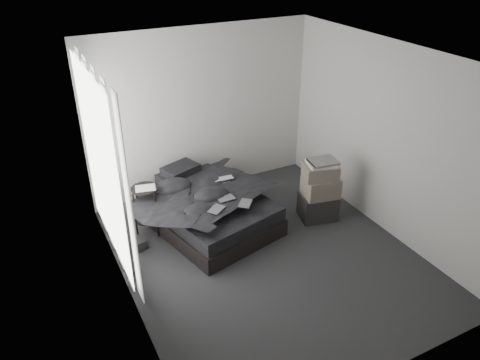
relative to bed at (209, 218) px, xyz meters
name	(u,v)px	position (x,y,z in m)	size (l,w,h in m)	color
floor	(268,256)	(0.40, -1.02, -0.12)	(3.60, 4.20, 0.01)	#2C2D2F
ceiling	(275,58)	(0.40, -1.02, 2.48)	(3.60, 4.20, 0.01)	white
wall_back	(202,112)	(0.40, 1.08, 1.18)	(3.60, 0.01, 2.60)	silver
wall_front	(398,271)	(0.40, -3.12, 1.18)	(3.60, 0.01, 2.60)	silver
wall_left	(120,205)	(-1.40, -1.02, 1.18)	(0.01, 4.20, 2.60)	silver
wall_right	(387,140)	(2.20, -1.02, 1.18)	(0.01, 4.20, 2.60)	silver
window_left	(102,165)	(-1.38, -0.12, 1.23)	(0.02, 2.00, 2.30)	white
curtain_left	(107,169)	(-1.33, -0.12, 1.16)	(0.06, 2.12, 2.48)	white
bed	(209,218)	(0.00, 0.00, 0.00)	(1.38, 1.83, 0.25)	black
mattress	(208,204)	(0.00, 0.00, 0.22)	(1.33, 1.77, 0.20)	black
duvet	(210,193)	(0.01, -0.04, 0.43)	(1.35, 1.56, 0.21)	black
pillow_lower	(177,177)	(-0.21, 0.68, 0.38)	(0.55, 0.37, 0.12)	black
pillow_upper	(181,169)	(-0.14, 0.68, 0.50)	(0.51, 0.35, 0.12)	black
laptop	(224,176)	(0.32, 0.12, 0.54)	(0.29, 0.19, 0.02)	silver
comic_a	(216,205)	(-0.10, -0.53, 0.54)	(0.23, 0.15, 0.01)	black
comic_b	(226,194)	(0.12, -0.33, 0.54)	(0.23, 0.15, 0.01)	black
comic_c	(245,198)	(0.30, -0.57, 0.55)	(0.23, 0.15, 0.01)	black
side_stand	(147,210)	(-0.82, 0.25, 0.22)	(0.38, 0.38, 0.69)	black
papers	(145,188)	(-0.81, 0.23, 0.58)	(0.27, 0.20, 0.01)	white
floor_books	(139,243)	(-1.06, -0.08, -0.05)	(0.15, 0.21, 0.15)	black
box_lower	(318,206)	(1.52, -0.54, 0.07)	(0.51, 0.40, 0.38)	black
box_mid	(321,187)	(1.53, -0.56, 0.40)	(0.48, 0.38, 0.29)	#685E52
box_upper	(320,171)	(1.51, -0.54, 0.65)	(0.46, 0.37, 0.20)	#685E52
art_book_white	(322,163)	(1.52, -0.54, 0.77)	(0.39, 0.31, 0.04)	silver
art_book_snake	(323,161)	(1.53, -0.56, 0.81)	(0.38, 0.30, 0.04)	silver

